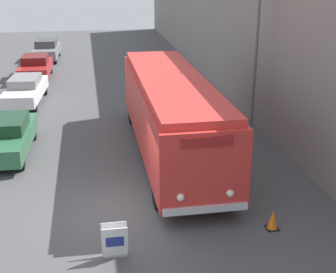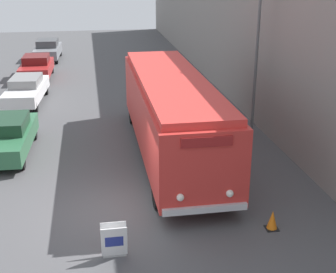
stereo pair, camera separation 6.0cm
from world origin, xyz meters
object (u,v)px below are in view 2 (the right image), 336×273
object	(u,v)px
parked_car_mid	(26,89)
parked_car_distant	(48,50)
vintage_bus	(172,112)
streetlamp	(258,40)
parked_car_near	(8,136)
parked_car_far	(37,67)
sign_board	(114,241)
traffic_cone	(272,220)

from	to	relation	value
parked_car_mid	parked_car_distant	world-z (taller)	parked_car_distant
vintage_bus	streetlamp	distance (m)	4.76
parked_car_near	parked_car_mid	distance (m)	7.19
parked_car_mid	parked_car_far	xyz separation A→B (m)	(0.02, 5.71, 0.01)
vintage_bus	sign_board	xyz separation A→B (m)	(-2.64, -6.43, -1.35)
parked_car_near	parked_car_mid	xyz separation A→B (m)	(-0.10, 7.19, 0.00)
vintage_bus	parked_car_distant	distance (m)	21.05
sign_board	parked_car_distant	distance (m)	26.77
parked_car_far	parked_car_distant	size ratio (longest dim) A/B	0.93
parked_car_mid	traffic_cone	world-z (taller)	parked_car_mid
parked_car_far	traffic_cone	distance (m)	21.63
parked_car_distant	traffic_cone	size ratio (longest dim) A/B	7.83
vintage_bus	parked_car_distant	xyz separation A→B (m)	(-6.14, 20.11, -1.00)
vintage_bus	traffic_cone	xyz separation A→B (m)	(1.90, -5.89, -1.51)
streetlamp	sign_board	bearing A→B (deg)	-129.23
parked_car_mid	parked_car_far	world-z (taller)	parked_car_far
parked_car_near	traffic_cone	xyz separation A→B (m)	(8.25, -7.05, -0.46)
parked_car_distant	traffic_cone	world-z (taller)	parked_car_distant
parked_car_mid	sign_board	bearing A→B (deg)	-71.02
parked_car_distant	vintage_bus	bearing A→B (deg)	-70.74
traffic_cone	parked_car_near	bearing A→B (deg)	139.48
parked_car_near	traffic_cone	size ratio (longest dim) A/B	7.84
parked_car_near	traffic_cone	distance (m)	10.86
streetlamp	parked_car_mid	bearing A→B (deg)	146.27
vintage_bus	parked_car_mid	bearing A→B (deg)	127.63
parked_car_near	traffic_cone	bearing A→B (deg)	-37.87
streetlamp	parked_car_near	size ratio (longest dim) A/B	1.41
parked_car_near	parked_car_mid	bearing A→B (deg)	93.41
parked_car_far	traffic_cone	bearing A→B (deg)	-65.98
vintage_bus	parked_car_near	size ratio (longest dim) A/B	2.42
vintage_bus	sign_board	world-z (taller)	vintage_bus
vintage_bus	parked_car_far	distance (m)	15.50
parked_car_distant	traffic_cone	distance (m)	27.21
sign_board	parked_car_near	world-z (taller)	parked_car_near
parked_car_far	parked_car_mid	bearing A→B (deg)	-88.81
vintage_bus	parked_car_distant	size ratio (longest dim) A/B	2.42
parked_car_distant	parked_car_far	bearing A→B (deg)	-90.45
parked_car_mid	parked_car_near	bearing A→B (deg)	-84.68
parked_car_far	parked_car_distant	xyz separation A→B (m)	(0.29, 6.04, 0.02)
vintage_bus	streetlamp	world-z (taller)	streetlamp
parked_car_mid	traffic_cone	distance (m)	16.52
streetlamp	vintage_bus	bearing A→B (deg)	-158.63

